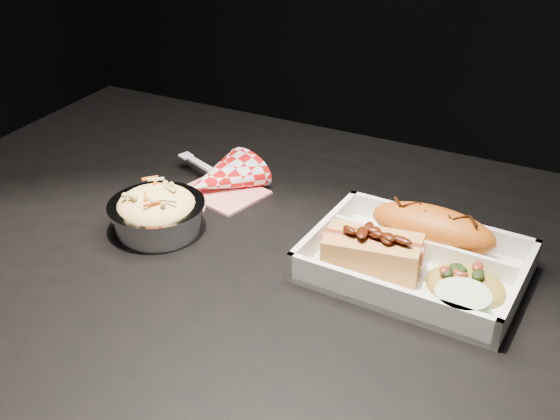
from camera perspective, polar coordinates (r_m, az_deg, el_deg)
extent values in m
cube|color=black|center=(0.88, 0.73, -4.93)|extent=(1.20, 0.80, 0.03)
cylinder|color=black|center=(1.58, -11.75, -4.37)|extent=(0.05, 0.05, 0.72)
cube|color=silver|center=(0.86, 10.82, -4.90)|extent=(0.26, 0.19, 0.01)
cube|color=silver|center=(0.92, 12.80, -1.44)|extent=(0.25, 0.02, 0.04)
cube|color=silver|center=(0.78, 8.69, -7.14)|extent=(0.25, 0.02, 0.04)
cube|color=silver|center=(0.89, 3.61, -1.93)|extent=(0.02, 0.18, 0.04)
cube|color=silver|center=(0.83, 18.79, -6.28)|extent=(0.02, 0.18, 0.04)
cube|color=silver|center=(0.87, 11.49, -3.37)|extent=(0.23, 0.02, 0.03)
ellipsoid|color=#C25713|center=(0.89, 12.31, -1.43)|extent=(0.16, 0.07, 0.05)
cube|color=#C88944|center=(0.82, 7.27, -4.12)|extent=(0.12, 0.04, 0.04)
cube|color=#C88944|center=(0.85, 7.73, -2.90)|extent=(0.12, 0.04, 0.04)
cylinder|color=maroon|center=(0.83, 7.54, -2.98)|extent=(0.12, 0.04, 0.03)
ellipsoid|color=#B08A33|center=(0.82, 14.93, -5.32)|extent=(0.10, 0.08, 0.03)
cylinder|color=#B4D4A0|center=(0.78, 14.54, -7.44)|extent=(0.06, 0.06, 0.03)
cylinder|color=silver|center=(0.93, -9.92, -0.66)|extent=(0.11, 0.11, 0.04)
cylinder|color=silver|center=(0.92, -10.02, 0.35)|extent=(0.13, 0.13, 0.01)
ellipsoid|color=#F4F4AC|center=(0.92, -10.02, 0.35)|extent=(0.10, 0.10, 0.04)
cube|color=red|center=(1.02, -4.60, 1.48)|extent=(0.13, 0.11, 0.00)
cone|color=red|center=(1.02, -4.83, 2.61)|extent=(0.13, 0.14, 0.10)
cube|color=white|center=(1.06, -6.60, 3.79)|extent=(0.06, 0.03, 0.00)
cube|color=white|center=(1.09, -7.65, 4.39)|extent=(0.02, 0.02, 0.00)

